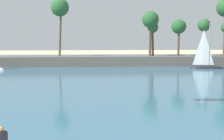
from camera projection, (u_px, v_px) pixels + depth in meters
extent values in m
cube|color=#386B84|center=(82.00, 68.00, 60.43)|extent=(220.00, 90.15, 0.06)
cube|color=#605B54|center=(83.00, 61.00, 65.38)|extent=(81.14, 6.00, 1.80)
cylinder|color=brown|center=(150.00, 38.00, 65.16)|extent=(0.52, 0.55, 6.72)
sphere|color=#285B2D|center=(150.00, 20.00, 64.84)|extent=(3.10, 3.10, 3.10)
cylinder|color=brown|center=(153.00, 42.00, 65.64)|extent=(0.57, 0.66, 5.33)
sphere|color=#285B2D|center=(153.00, 27.00, 65.38)|extent=(2.00, 2.00, 2.00)
cylinder|color=brown|center=(60.00, 32.00, 64.35)|extent=(0.79, 0.83, 8.87)
sphere|color=#285B2D|center=(60.00, 7.00, 63.93)|extent=(3.26, 3.26, 3.26)
cylinder|color=brown|center=(179.00, 41.00, 65.57)|extent=(0.44, 0.42, 5.46)
sphere|color=#285B2D|center=(179.00, 26.00, 65.31)|extent=(2.73, 2.73, 2.73)
cylinder|color=brown|center=(204.00, 41.00, 65.50)|extent=(0.53, 0.45, 5.72)
sphere|color=#285B2D|center=(204.00, 25.00, 65.23)|extent=(2.36, 2.36, 2.36)
cube|color=#23232D|center=(2.00, 138.00, 15.06)|extent=(0.37, 0.39, 0.58)
sphere|color=#9E7051|center=(2.00, 129.00, 15.02)|extent=(0.21, 0.21, 0.21)
cylinder|color=#23232D|center=(7.00, 138.00, 15.25)|extent=(0.09, 0.09, 0.50)
ellipsoid|color=black|center=(207.00, 68.00, 59.81)|extent=(5.84, 2.74, 1.12)
cylinder|color=gray|center=(209.00, 44.00, 59.38)|extent=(0.17, 0.17, 7.03)
pyramid|color=white|center=(204.00, 47.00, 59.54)|extent=(2.51, 0.65, 5.97)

